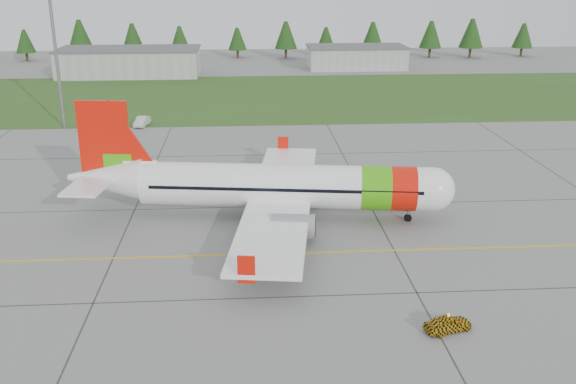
{
  "coord_description": "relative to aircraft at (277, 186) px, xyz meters",
  "views": [
    {
      "loc": [
        -3.09,
        -44.02,
        24.12
      ],
      "look_at": [
        0.76,
        13.56,
        3.86
      ],
      "focal_mm": 40.0,
      "sensor_mm": 36.0,
      "label": 1
    }
  ],
  "objects": [
    {
      "name": "treeline",
      "position": [
        0.18,
        121.31,
        1.59
      ],
      "size": [
        160.0,
        8.0,
        10.0
      ],
      "primitive_type": null,
      "color": "#1C3F14",
      "rests_on": "ground"
    },
    {
      "name": "ground",
      "position": [
        0.18,
        -16.69,
        -3.41
      ],
      "size": [
        320.0,
        320.0,
        0.0
      ],
      "primitive_type": "plane",
      "color": "gray",
      "rests_on": "ground"
    },
    {
      "name": "follow_me_car",
      "position": [
        10.87,
        -22.31,
        -1.7
      ],
      "size": [
        1.53,
        1.67,
        3.43
      ],
      "primitive_type": "imported",
      "rotation": [
        0.0,
        0.0,
        1.88
      ],
      "color": "#EBAE0D",
      "rests_on": "ground"
    },
    {
      "name": "aircraft",
      "position": [
        0.0,
        0.0,
        0.0
      ],
      "size": [
        38.95,
        36.21,
        11.83
      ],
      "rotation": [
        0.0,
        0.0,
        -0.14
      ],
      "color": "white",
      "rests_on": "ground"
    },
    {
      "name": "taxi_guideline",
      "position": [
        0.18,
        -8.69,
        -3.4
      ],
      "size": [
        120.0,
        0.25,
        0.02
      ],
      "primitive_type": "cube",
      "color": "gold",
      "rests_on": "ground"
    },
    {
      "name": "service_van",
      "position": [
        -19.58,
        41.41,
        -1.09
      ],
      "size": [
        1.84,
        1.77,
        4.64
      ],
      "primitive_type": "imported",
      "rotation": [
        0.0,
        0.0,
        -0.16
      ],
      "color": "silver",
      "rests_on": "ground"
    },
    {
      "name": "grass_strip",
      "position": [
        0.18,
        65.31,
        -3.4
      ],
      "size": [
        320.0,
        50.0,
        0.03
      ],
      "primitive_type": "cube",
      "color": "#30561E",
      "rests_on": "ground"
    },
    {
      "name": "hangar_west",
      "position": [
        -29.82,
        93.31,
        -0.41
      ],
      "size": [
        32.0,
        14.0,
        6.0
      ],
      "primitive_type": "cube",
      "color": "#A8A8A3",
      "rests_on": "ground"
    },
    {
      "name": "floodlight_mast",
      "position": [
        -31.82,
        41.31,
        6.59
      ],
      "size": [
        0.5,
        0.5,
        20.0
      ],
      "primitive_type": "cylinder",
      "color": "slate",
      "rests_on": "ground"
    },
    {
      "name": "hangar_east",
      "position": [
        25.18,
        101.31,
        -0.81
      ],
      "size": [
        24.0,
        12.0,
        5.2
      ],
      "primitive_type": "cube",
      "color": "#A8A8A3",
      "rests_on": "ground"
    }
  ]
}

